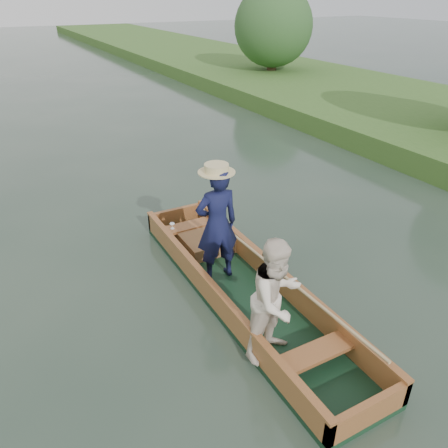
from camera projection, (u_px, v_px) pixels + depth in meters
name	position (u px, v px, depth m)	size (l,w,h in m)	color
ground	(243.00, 298.00, 6.40)	(120.00, 120.00, 0.00)	#283D30
trees_far	(41.00, 48.00, 12.18)	(23.02, 15.12, 4.62)	#47331E
punt	(242.00, 270.00, 6.01)	(1.27, 5.00, 1.89)	#13321D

